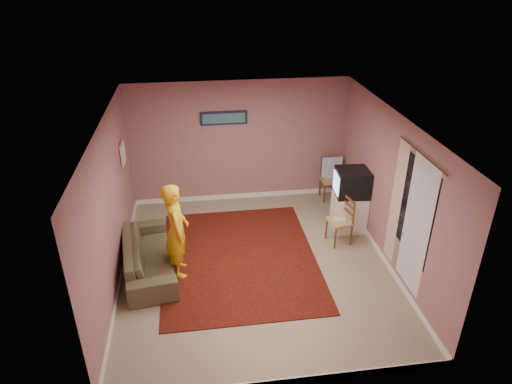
{
  "coord_description": "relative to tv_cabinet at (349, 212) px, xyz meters",
  "views": [
    {
      "loc": [
        -0.87,
        -6.34,
        4.76
      ],
      "look_at": [
        0.09,
        0.6,
        1.11
      ],
      "focal_mm": 32.0,
      "sensor_mm": 36.0,
      "label": 1
    }
  ],
  "objects": [
    {
      "name": "baseboard_back",
      "position": [
        -1.95,
        1.54,
        -0.32
      ],
      "size": [
        4.5,
        0.02,
        0.1
      ],
      "primitive_type": "cube",
      "color": "white",
      "rests_on": "ground"
    },
    {
      "name": "dvd_player",
      "position": [
        0.0,
        1.25,
        0.13
      ],
      "size": [
        0.37,
        0.31,
        0.05
      ],
      "primitive_type": "cube",
      "rotation": [
        0.0,
        0.0,
        -0.34
      ],
      "color": "silver",
      "rests_on": "chair_a"
    },
    {
      "name": "picture_back",
      "position": [
        -2.25,
        1.52,
        1.48
      ],
      "size": [
        0.95,
        0.04,
        0.28
      ],
      "color": "#141837",
      "rests_on": "wall_back"
    },
    {
      "name": "person",
      "position": [
        -3.23,
        -0.95,
        0.45
      ],
      "size": [
        0.45,
        0.63,
        1.65
      ],
      "primitive_type": "imported",
      "rotation": [
        0.0,
        0.0,
        1.66
      ],
      "color": "#EDAC16",
      "rests_on": "ground"
    },
    {
      "name": "wall_left",
      "position": [
        -4.2,
        -0.95,
        0.93
      ],
      "size": [
        0.02,
        5.0,
        2.6
      ],
      "primitive_type": "cube",
      "color": "#9E6968",
      "rests_on": "ground"
    },
    {
      "name": "wall_right",
      "position": [
        0.3,
        -0.95,
        0.93
      ],
      "size": [
        0.02,
        5.0,
        2.6
      ],
      "primitive_type": "cube",
      "color": "#9E6968",
      "rests_on": "ground"
    },
    {
      "name": "baseboard_front",
      "position": [
        -1.95,
        -3.44,
        -0.32
      ],
      "size": [
        4.5,
        0.02,
        0.1
      ],
      "primitive_type": "cube",
      "color": "white",
      "rests_on": "ground"
    },
    {
      "name": "crt_tv",
      "position": [
        -0.01,
        0.0,
        0.63
      ],
      "size": [
        0.64,
        0.58,
        0.51
      ],
      "rotation": [
        0.0,
        0.0,
        -0.08
      ],
      "color": "black",
      "rests_on": "tv_cabinet"
    },
    {
      "name": "window",
      "position": [
        0.29,
        -1.85,
        1.08
      ],
      "size": [
        0.01,
        1.1,
        1.5
      ],
      "primitive_type": "cube",
      "color": "black",
      "rests_on": "wall_right"
    },
    {
      "name": "sofa",
      "position": [
        -3.75,
        -0.82,
        -0.08
      ],
      "size": [
        1.04,
        2.05,
        0.57
      ],
      "primitive_type": "imported",
      "rotation": [
        0.0,
        0.0,
        1.71
      ],
      "color": "#4E472F",
      "rests_on": "ground"
    },
    {
      "name": "wall_back",
      "position": [
        -1.95,
        1.55,
        0.93
      ],
      "size": [
        4.5,
        0.02,
        2.6
      ],
      "primitive_type": "cube",
      "color": "#9E6968",
      "rests_on": "ground"
    },
    {
      "name": "ceiling",
      "position": [
        -1.95,
        -0.95,
        2.23
      ],
      "size": [
        4.5,
        5.0,
        0.02
      ],
      "primitive_type": "cube",
      "color": "silver",
      "rests_on": "wall_back"
    },
    {
      "name": "baseboard_right",
      "position": [
        0.29,
        -0.95,
        -0.32
      ],
      "size": [
        0.02,
        5.0,
        0.1
      ],
      "primitive_type": "cube",
      "color": "white",
      "rests_on": "ground"
    },
    {
      "name": "wall_front",
      "position": [
        -1.95,
        -3.45,
        0.93
      ],
      "size": [
        4.5,
        0.02,
        2.6
      ],
      "primitive_type": "cube",
      "color": "#9E6968",
      "rests_on": "ground"
    },
    {
      "name": "curtain_floral",
      "position": [
        0.26,
        -1.3,
        0.88
      ],
      "size": [
        0.01,
        0.35,
        2.1
      ],
      "primitive_type": "cube",
      "color": "#EFEACC",
      "rests_on": "wall_right"
    },
    {
      "name": "blue_throw",
      "position": [
        0.0,
        1.25,
        0.38
      ],
      "size": [
        0.43,
        0.05,
        0.45
      ],
      "primitive_type": "cube",
      "color": "#8FA8EA",
      "rests_on": "chair_a"
    },
    {
      "name": "area_rug",
      "position": [
        -2.2,
        -0.71,
        -0.36
      ],
      "size": [
        2.66,
        3.32,
        0.02
      ],
      "primitive_type": "cube",
      "rotation": [
        0.0,
        0.0,
        0.0
      ],
      "color": "black",
      "rests_on": "ground"
    },
    {
      "name": "chair_b",
      "position": [
        -0.32,
        -0.44,
        0.18
      ],
      "size": [
        0.46,
        0.48,
        0.49
      ],
      "rotation": [
        0.0,
        0.0,
        -1.37
      ],
      "color": "tan",
      "rests_on": "ground"
    },
    {
      "name": "curtain_rod",
      "position": [
        0.25,
        -1.85,
        1.95
      ],
      "size": [
        0.02,
        1.4,
        0.02
      ],
      "primitive_type": "cylinder",
      "rotation": [
        1.57,
        0.0,
        0.0
      ],
      "color": "brown",
      "rests_on": "wall_right"
    },
    {
      "name": "curtain_sheer",
      "position": [
        0.28,
        -2.0,
        0.88
      ],
      "size": [
        0.01,
        0.75,
        2.1
      ],
      "primitive_type": "cube",
      "color": "silver",
      "rests_on": "wall_right"
    },
    {
      "name": "chair_a",
      "position": [
        0.0,
        1.25,
        0.2
      ],
      "size": [
        0.43,
        0.41,
        0.5
      ],
      "rotation": [
        0.0,
        0.0,
        0.02
      ],
      "color": "tan",
      "rests_on": "ground"
    },
    {
      "name": "picture_left",
      "position": [
        -4.17,
        0.65,
        1.18
      ],
      "size": [
        0.04,
        0.38,
        0.42
      ],
      "color": "beige",
      "rests_on": "wall_left"
    },
    {
      "name": "tv_cabinet",
      "position": [
        0.0,
        0.0,
        0.0
      ],
      "size": [
        0.58,
        0.53,
        0.74
      ],
      "primitive_type": "cube",
      "color": "white",
      "rests_on": "ground"
    },
    {
      "name": "game_console",
      "position": [
        -0.32,
        -0.44,
        0.11
      ],
      "size": [
        0.22,
        0.17,
        0.04
      ],
      "primitive_type": "cube",
      "rotation": [
        0.0,
        0.0,
        -0.11
      ],
      "color": "silver",
      "rests_on": "chair_b"
    },
    {
      "name": "baseboard_left",
      "position": [
        -4.19,
        -0.95,
        -0.32
      ],
      "size": [
        0.02,
        5.0,
        0.1
      ],
      "primitive_type": "cube",
      "color": "white",
      "rests_on": "ground"
    },
    {
      "name": "ground",
      "position": [
        -1.95,
        -0.95,
        -0.37
      ],
      "size": [
        5.0,
        5.0,
        0.0
      ],
      "primitive_type": "plane",
      "color": "gray",
      "rests_on": "ground"
    }
  ]
}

